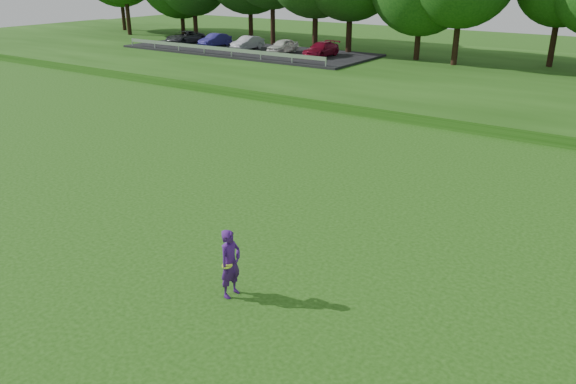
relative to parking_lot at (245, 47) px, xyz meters
The scene contains 5 objects.
ground 40.77m from the parking_lot, 53.61° to the right, with size 140.00×140.00×0.00m, color #1C480D.
berm 24.22m from the parking_lot, ahead, with size 130.00×30.00×0.60m, color #1C480D.
walking_path 27.38m from the parking_lot, 27.92° to the right, with size 130.00×1.60×0.04m, color gray.
parking_lot is the anchor object (origin of this frame).
woman 41.07m from the parking_lot, 51.86° to the right, with size 0.46×0.68×1.82m.
Camera 1 is at (9.40, -8.88, 7.79)m, focal length 35.00 mm.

